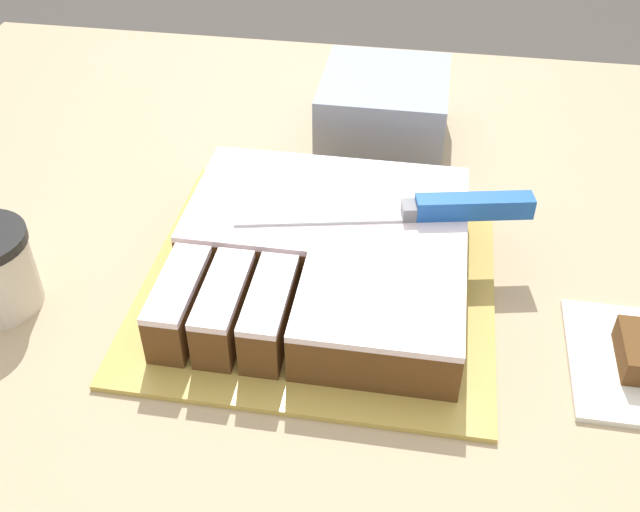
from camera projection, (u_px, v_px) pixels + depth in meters
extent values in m
cube|color=tan|center=(349.00, 493.00, 1.10)|extent=(1.40, 1.10, 0.90)
cube|color=gold|center=(320.00, 279.00, 0.79)|extent=(0.36, 0.36, 0.01)
cube|color=brown|center=(329.00, 225.00, 0.81)|extent=(0.29, 0.18, 0.05)
cube|color=white|center=(329.00, 203.00, 0.80)|extent=(0.29, 0.18, 0.01)
cube|color=brown|center=(378.00, 326.00, 0.69)|extent=(0.15, 0.12, 0.05)
cube|color=white|center=(380.00, 304.00, 0.67)|extent=(0.15, 0.12, 0.01)
cube|color=brown|center=(180.00, 306.00, 0.71)|extent=(0.04, 0.11, 0.05)
cube|color=white|center=(177.00, 284.00, 0.70)|extent=(0.04, 0.11, 0.01)
cube|color=brown|center=(225.00, 311.00, 0.71)|extent=(0.04, 0.11, 0.05)
cube|color=white|center=(222.00, 289.00, 0.69)|extent=(0.04, 0.11, 0.01)
cube|color=brown|center=(270.00, 316.00, 0.70)|extent=(0.04, 0.11, 0.05)
cube|color=white|center=(269.00, 294.00, 0.68)|extent=(0.04, 0.11, 0.01)
cube|color=silver|center=(325.00, 218.00, 0.77)|extent=(0.19, 0.06, 0.00)
cube|color=slate|center=(410.00, 211.00, 0.77)|extent=(0.02, 0.02, 0.02)
cube|color=#1E59B2|center=(474.00, 206.00, 0.77)|extent=(0.12, 0.05, 0.02)
cube|color=#8C99B2|center=(387.00, 110.00, 0.98)|extent=(0.16, 0.17, 0.09)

